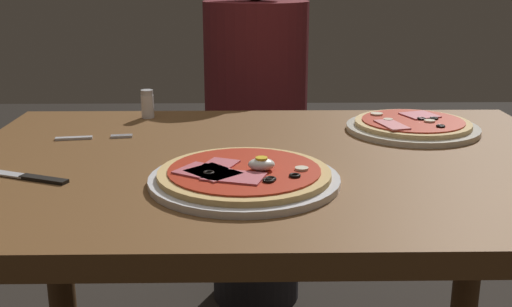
% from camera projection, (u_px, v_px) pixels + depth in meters
% --- Properties ---
extents(dining_table, '(1.19, 0.82, 0.73)m').
position_uv_depth(dining_table, '(271.00, 214.00, 1.20)').
color(dining_table, brown).
rests_on(dining_table, ground).
extents(pizza_foreground, '(0.32, 0.32, 0.05)m').
position_uv_depth(pizza_foreground, '(244.00, 176.00, 1.02)').
color(pizza_foreground, white).
rests_on(pizza_foreground, dining_table).
extents(pizza_across_left, '(0.29, 0.29, 0.03)m').
position_uv_depth(pizza_across_left, '(412.00, 126.00, 1.36)').
color(pizza_across_left, silver).
rests_on(pizza_across_left, dining_table).
extents(fork, '(0.16, 0.04, 0.00)m').
position_uv_depth(fork, '(88.00, 138.00, 1.30)').
color(fork, silver).
rests_on(fork, dining_table).
extents(knife, '(0.19, 0.09, 0.01)m').
position_uv_depth(knife, '(25.00, 177.00, 1.05)').
color(knife, silver).
rests_on(knife, dining_table).
extents(salt_shaker, '(0.03, 0.03, 0.07)m').
position_uv_depth(salt_shaker, '(147.00, 104.00, 1.48)').
color(salt_shaker, white).
rests_on(salt_shaker, dining_table).
extents(diner_person, '(0.32, 0.32, 1.18)m').
position_uv_depth(diner_person, '(256.00, 136.00, 1.98)').
color(diner_person, black).
rests_on(diner_person, ground).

